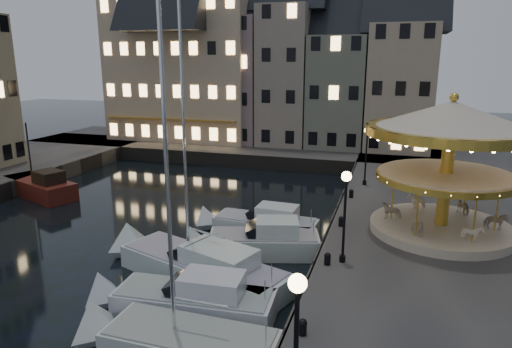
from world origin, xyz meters
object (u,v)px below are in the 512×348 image
(motorboat_e, at_px, (259,225))
(bollard_d, at_px, (351,193))
(streetlamp_c, at_px, (367,148))
(motorboat_b, at_px, (185,302))
(motorboat_c, at_px, (196,266))
(streetlamp_a, at_px, (296,332))
(red_fishing_boat, at_px, (41,188))
(bollard_b, at_px, (327,258))
(motorboat_a, at_px, (176,344))
(carousel, at_px, (450,143))
(bollard_a, at_px, (303,326))
(motorboat_d, at_px, (256,243))
(bollard_c, at_px, (341,221))
(streetlamp_b, at_px, (345,204))

(motorboat_e, bearing_deg, bollard_d, 46.01)
(streetlamp_c, distance_m, motorboat_b, 18.92)
(motorboat_b, height_order, motorboat_c, motorboat_c)
(streetlamp_c, distance_m, bollard_d, 4.29)
(motorboat_b, bearing_deg, streetlamp_a, -45.21)
(streetlamp_a, relative_size, red_fishing_boat, 0.59)
(bollard_b, bearing_deg, motorboat_a, -124.63)
(motorboat_e, bearing_deg, streetlamp_a, -70.14)
(motorboat_a, relative_size, motorboat_b, 1.56)
(motorboat_c, bearing_deg, streetlamp_c, 65.52)
(red_fishing_boat, relative_size, carousel, 0.86)
(streetlamp_a, height_order, motorboat_b, streetlamp_a)
(streetlamp_a, xyz_separation_m, motorboat_c, (-6.65, 8.89, -3.34))
(bollard_a, distance_m, motorboat_a, 4.48)
(motorboat_d, height_order, red_fishing_boat, red_fishing_boat)
(motorboat_b, height_order, motorboat_d, same)
(motorboat_c, bearing_deg, bollard_c, 42.83)
(bollard_d, relative_size, carousel, 0.07)
(bollard_c, xyz_separation_m, motorboat_c, (-6.05, -5.61, -0.92))
(motorboat_b, height_order, motorboat_e, same)
(motorboat_a, bearing_deg, red_fishing_boat, 142.11)
(motorboat_e, height_order, red_fishing_boat, red_fishing_boat)
(streetlamp_c, bearing_deg, streetlamp_a, -90.00)
(streetlamp_c, relative_size, bollard_c, 7.32)
(bollard_a, relative_size, red_fishing_boat, 0.08)
(streetlamp_c, bearing_deg, red_fishing_boat, -166.04)
(bollard_c, bearing_deg, motorboat_c, -137.17)
(bollard_a, distance_m, bollard_d, 16.00)
(streetlamp_b, relative_size, streetlamp_c, 1.00)
(bollard_a, bearing_deg, bollard_b, 90.00)
(bollard_a, bearing_deg, motorboat_c, 141.06)
(bollard_d, xyz_separation_m, motorboat_a, (-4.29, -16.71, -1.06))
(motorboat_c, bearing_deg, bollard_a, -38.94)
(bollard_c, height_order, red_fishing_boat, red_fishing_boat)
(streetlamp_c, xyz_separation_m, motorboat_e, (-5.42, -8.49, -3.38))
(streetlamp_a, relative_size, bollard_d, 7.32)
(streetlamp_b, xyz_separation_m, motorboat_b, (-5.76, -4.20, -3.38))
(bollard_a, xyz_separation_m, bollard_b, (0.00, 5.50, 0.00))
(red_fishing_boat, bearing_deg, bollard_b, -19.75)
(red_fishing_boat, xyz_separation_m, carousel, (27.89, -2.53, 5.38))
(streetlamp_b, height_order, motorboat_c, motorboat_c)
(motorboat_b, relative_size, motorboat_e, 1.06)
(bollard_c, height_order, bollard_d, same)
(bollard_a, distance_m, motorboat_d, 9.45)
(carousel, bearing_deg, motorboat_b, -137.65)
(streetlamp_b, height_order, bollard_a, streetlamp_b)
(streetlamp_b, bearing_deg, carousel, 48.89)
(red_fishing_boat, bearing_deg, bollard_c, -7.95)
(bollard_b, distance_m, motorboat_e, 7.38)
(bollard_d, bearing_deg, motorboat_b, -109.98)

